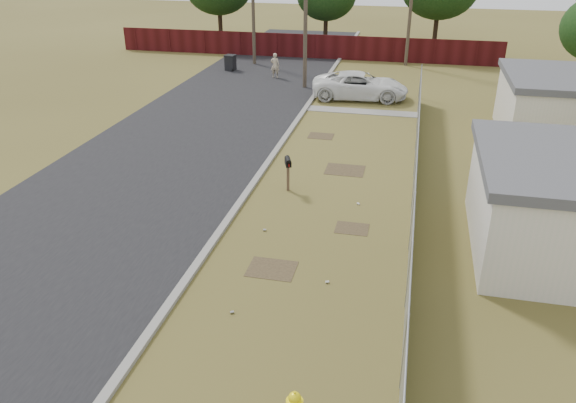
% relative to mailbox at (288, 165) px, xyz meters
% --- Properties ---
extents(ground, '(120.00, 120.00, 0.00)m').
position_rel_mailbox_xyz_m(ground, '(1.56, -0.51, -1.06)').
color(ground, olive).
rests_on(ground, ground).
extents(street, '(15.10, 60.00, 0.12)m').
position_rel_mailbox_xyz_m(street, '(-5.19, 7.54, -1.04)').
color(street, black).
rests_on(street, ground).
extents(chainlink_fence, '(0.10, 27.06, 2.02)m').
position_rel_mailbox_xyz_m(chainlink_fence, '(4.68, 0.51, -0.26)').
color(chainlink_fence, gray).
rests_on(chainlink_fence, ground).
extents(privacy_fence, '(30.00, 0.12, 1.80)m').
position_rel_mailbox_xyz_m(privacy_fence, '(-4.44, 24.49, -0.16)').
color(privacy_fence, '#400D0F').
rests_on(privacy_fence, ground).
extents(utility_poles, '(12.60, 8.24, 9.00)m').
position_rel_mailbox_xyz_m(utility_poles, '(-2.10, 20.15, 3.63)').
color(utility_poles, brown).
rests_on(utility_poles, ground).
extents(mailbox, '(0.37, 0.58, 1.34)m').
position_rel_mailbox_xyz_m(mailbox, '(0.00, 0.00, 0.00)').
color(mailbox, brown).
rests_on(mailbox, ground).
extents(pickup_truck, '(5.75, 3.00, 1.54)m').
position_rel_mailbox_xyz_m(pickup_truck, '(1.25, 13.66, -0.29)').
color(pickup_truck, white).
rests_on(pickup_truck, ground).
extents(pedestrian, '(0.62, 0.43, 1.65)m').
position_rel_mailbox_xyz_m(pedestrian, '(-4.88, 17.60, -0.24)').
color(pedestrian, tan).
rests_on(pedestrian, ground).
extents(trash_bin, '(0.79, 0.86, 1.08)m').
position_rel_mailbox_xyz_m(trash_bin, '(-8.51, 19.05, -0.50)').
color(trash_bin, black).
rests_on(trash_bin, ground).
extents(scattered_litter, '(2.92, 7.26, 0.07)m').
position_rel_mailbox_xyz_m(scattered_litter, '(1.37, -4.41, -1.02)').
color(scattered_litter, silver).
rests_on(scattered_litter, ground).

